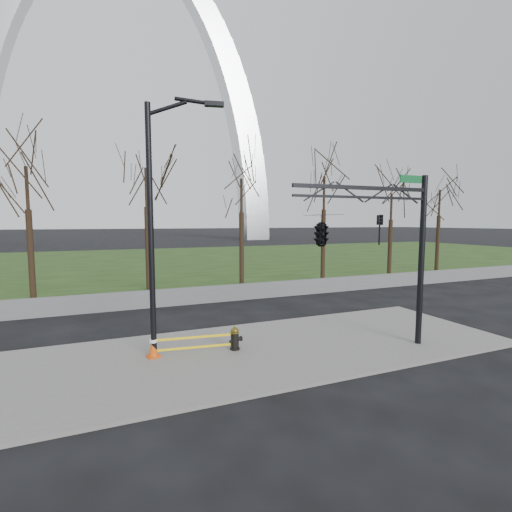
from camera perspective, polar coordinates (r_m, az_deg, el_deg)
name	(u,v)px	position (r m, az deg, el deg)	size (l,w,h in m)	color
ground	(260,351)	(12.72, 0.62, -14.88)	(500.00, 500.00, 0.00)	black
sidewalk	(260,350)	(12.70, 0.62, -14.67)	(18.00, 6.00, 0.10)	slate
grass_strip	(155,262)	(41.48, -15.72, -0.88)	(120.00, 40.00, 0.06)	#1F3814
guardrail	(203,295)	(19.94, -8.40, -6.11)	(60.00, 0.30, 0.90)	#59595B
gateway_arch	(126,93)	(90.58, -19.85, 23.14)	(66.00, 6.00, 65.00)	silver
tree_row	(198,226)	(23.60, -9.22, 4.69)	(47.39, 4.00, 8.29)	black
fire_hydrant	(235,339)	(12.51, -3.33, -12.94)	(0.51, 0.33, 0.81)	black
traffic_cone	(153,345)	(12.29, -15.97, -13.47)	(0.47, 0.47, 0.75)	#E14B0B
street_light	(158,213)	(11.64, -15.28, 6.62)	(2.36, 0.69, 8.21)	black
traffic_signal_mast	(343,230)	(11.73, 13.55, 3.98)	(5.10, 2.50, 6.00)	black
caution_tape	(195,342)	(12.33, -9.59, -13.33)	(2.63, 0.36, 0.42)	yellow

